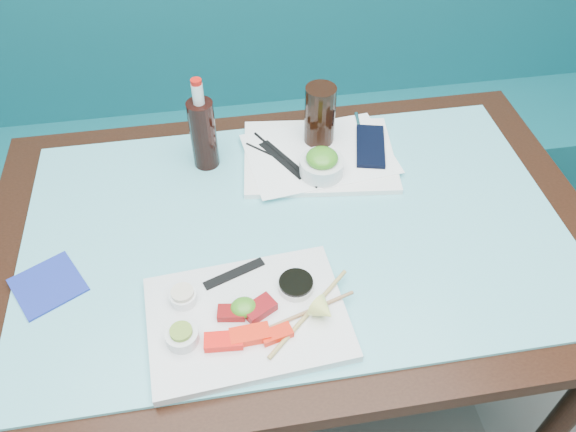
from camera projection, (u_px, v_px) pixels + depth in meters
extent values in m
cube|color=#0F5963|center=(260.00, 175.00, 2.19)|extent=(3.00, 0.55, 0.45)
cube|color=#0F5963|center=(248.00, 35.00, 1.99)|extent=(3.00, 0.12, 0.95)
cube|color=black|center=(295.00, 235.00, 1.30)|extent=(1.40, 0.90, 0.04)
cylinder|color=black|center=(565.00, 415.00, 1.39)|extent=(0.06, 0.06, 0.71)
cylinder|color=black|center=(79.00, 251.00, 1.75)|extent=(0.06, 0.06, 0.71)
cylinder|color=black|center=(456.00, 205.00, 1.89)|extent=(0.06, 0.06, 0.71)
cube|color=#66C2CC|center=(295.00, 228.00, 1.28)|extent=(1.22, 0.76, 0.01)
cube|color=silver|center=(247.00, 318.00, 1.10)|extent=(0.40, 0.30, 0.02)
cube|color=#FF120A|center=(224.00, 341.00, 1.04)|extent=(0.07, 0.04, 0.02)
cube|color=#FF230A|center=(250.00, 335.00, 1.05)|extent=(0.08, 0.04, 0.02)
cube|color=#F72109|center=(277.00, 334.00, 1.05)|extent=(0.06, 0.04, 0.01)
cube|color=maroon|center=(231.00, 313.00, 1.09)|extent=(0.06, 0.04, 0.02)
cube|color=maroon|center=(259.00, 309.00, 1.09)|extent=(0.07, 0.06, 0.02)
ellipsoid|color=#418A1F|center=(244.00, 307.00, 1.09)|extent=(0.07, 0.06, 0.03)
cylinder|color=silver|center=(182.00, 336.00, 1.04)|extent=(0.08, 0.08, 0.03)
cylinder|color=olive|center=(181.00, 331.00, 1.03)|extent=(0.05, 0.05, 0.01)
cylinder|color=white|center=(183.00, 297.00, 1.11)|extent=(0.05, 0.05, 0.02)
cylinder|color=beige|center=(182.00, 293.00, 1.10)|extent=(0.06, 0.06, 0.01)
cylinder|color=white|center=(296.00, 286.00, 1.13)|extent=(0.09, 0.09, 0.01)
cylinder|color=black|center=(296.00, 282.00, 1.12)|extent=(0.09, 0.09, 0.01)
cone|color=#ECF473|center=(324.00, 311.00, 1.07)|extent=(0.06, 0.06, 0.05)
cube|color=black|center=(234.00, 273.00, 1.16)|extent=(0.13, 0.07, 0.00)
cylinder|color=#9A6F48|center=(304.00, 313.00, 1.09)|extent=(0.21, 0.07, 0.01)
cylinder|color=tan|center=(309.00, 312.00, 1.09)|extent=(0.19, 0.18, 0.01)
cube|color=white|center=(319.00, 156.00, 1.44)|extent=(0.41, 0.33, 0.01)
cube|color=white|center=(319.00, 153.00, 1.43)|extent=(0.39, 0.29, 0.00)
cylinder|color=silver|center=(322.00, 167.00, 1.37)|extent=(0.14, 0.14, 0.04)
ellipsoid|color=#3F8C20|center=(322.00, 158.00, 1.35)|extent=(0.09, 0.09, 0.04)
cylinder|color=black|center=(320.00, 115.00, 1.41)|extent=(0.08, 0.08, 0.16)
cube|color=black|center=(370.00, 146.00, 1.44)|extent=(0.11, 0.18, 0.01)
cylinder|color=silver|center=(358.00, 122.00, 1.52)|extent=(0.02, 0.08, 0.01)
cylinder|color=black|center=(281.00, 160.00, 1.41)|extent=(0.16, 0.16, 0.01)
cylinder|color=black|center=(285.00, 159.00, 1.41)|extent=(0.13, 0.23, 0.01)
cube|color=black|center=(283.00, 160.00, 1.42)|extent=(0.11, 0.16, 0.00)
cylinder|color=black|center=(203.00, 134.00, 1.37)|extent=(0.08, 0.08, 0.18)
cylinder|color=white|center=(198.00, 94.00, 1.28)|extent=(0.03, 0.03, 0.05)
cylinder|color=red|center=(196.00, 82.00, 1.26)|extent=(0.03, 0.03, 0.01)
cube|color=navy|center=(48.00, 285.00, 1.16)|extent=(0.17, 0.17, 0.01)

